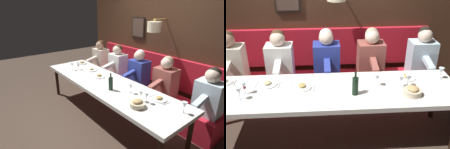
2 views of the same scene
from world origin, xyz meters
TOP-DOWN VIEW (x-y plane):
  - ground_plane at (0.00, 0.00)m, footprint 12.00×12.00m
  - dining_table at (0.00, 0.00)m, footprint 0.90×3.30m
  - banquette_bench at (0.89, 0.00)m, footprint 0.52×3.50m
  - back_wall_panel at (1.46, 0.00)m, footprint 0.59×4.70m
  - diner_nearest at (0.88, -1.50)m, footprint 0.60×0.40m
  - diner_near at (0.88, -0.69)m, footprint 0.60×0.40m
  - diner_middle at (0.88, -0.00)m, footprint 0.60×0.40m
  - diner_far at (0.88, 0.71)m, footprint 0.60×0.40m
  - diner_farthest at (0.88, 1.43)m, footprint 0.60×0.40m
  - place_setting_1 at (0.17, 0.78)m, footprint 0.24×0.31m
  - place_setting_2 at (0.23, -1.05)m, footprint 0.24×0.33m
  - place_setting_3 at (0.07, 0.33)m, footprint 0.24×0.33m
  - wine_glass_0 at (-0.16, 1.03)m, footprint 0.07×0.07m
  - wine_glass_1 at (-0.03, 1.00)m, footprint 0.07×0.07m
  - wine_glass_2 at (0.01, -0.99)m, footprint 0.07×0.07m
  - wine_glass_3 at (0.18, -1.49)m, footprint 0.07×0.07m
  - wine_glass_4 at (-0.01, -0.90)m, footprint 0.07×0.07m
  - wine_glass_5 at (0.05, -0.61)m, footprint 0.07×0.07m
  - wine_bottle at (-0.13, -0.31)m, footprint 0.08×0.08m
  - bread_bowl at (-0.19, -0.99)m, footprint 0.22×0.22m

SIDE VIEW (x-z plane):
  - ground_plane at x=0.00m, z-range 0.00..0.00m
  - banquette_bench at x=0.89m, z-range 0.00..0.45m
  - dining_table at x=0.00m, z-range 0.31..1.05m
  - place_setting_1 at x=0.17m, z-range 0.73..0.78m
  - place_setting_2 at x=0.23m, z-range 0.73..0.78m
  - place_setting_3 at x=0.07m, z-range 0.73..0.78m
  - bread_bowl at x=-0.19m, z-range 0.73..0.85m
  - diner_nearest at x=0.88m, z-range 0.42..1.21m
  - diner_near at x=0.88m, z-range 0.42..1.21m
  - diner_middle at x=0.88m, z-range 0.42..1.21m
  - diner_far at x=0.88m, z-range 0.42..1.21m
  - diner_farthest at x=0.88m, z-range 0.42..1.21m
  - wine_glass_1 at x=-0.03m, z-range 0.77..0.94m
  - wine_bottle at x=-0.13m, z-range 0.71..1.01m
  - wine_glass_0 at x=-0.16m, z-range 0.77..0.94m
  - wine_glass_2 at x=0.01m, z-range 0.77..0.94m
  - wine_glass_3 at x=0.18m, z-range 0.77..0.94m
  - wine_glass_4 at x=-0.01m, z-range 0.77..0.94m
  - wine_glass_5 at x=0.05m, z-range 0.77..0.94m
  - back_wall_panel at x=1.46m, z-range -0.09..2.81m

